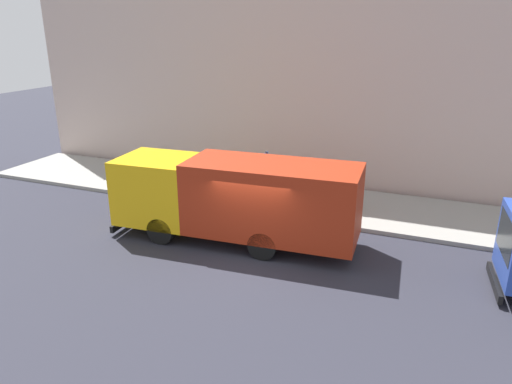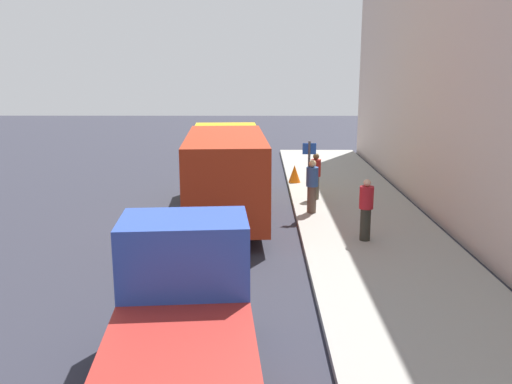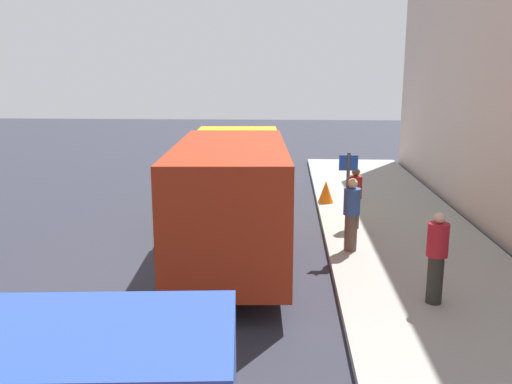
% 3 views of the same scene
% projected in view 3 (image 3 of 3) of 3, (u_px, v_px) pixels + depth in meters
% --- Properties ---
extents(ground, '(80.00, 80.00, 0.00)m').
position_uv_depth(ground, '(199.00, 267.00, 12.33)').
color(ground, '#292A34').
extents(sidewalk, '(4.21, 30.00, 0.16)m').
position_uv_depth(sidewalk, '(426.00, 268.00, 12.02)').
color(sidewalk, gray).
rests_on(sidewalk, ground).
extents(large_utility_truck, '(2.82, 8.52, 2.86)m').
position_uv_depth(large_utility_truck, '(233.00, 189.00, 12.94)').
color(large_utility_truck, '#E6AE11').
rests_on(large_utility_truck, ground).
extents(pedestrian_walking, '(0.45, 0.45, 1.69)m').
position_uv_depth(pedestrian_walking, '(355.00, 197.00, 14.62)').
color(pedestrian_walking, brown).
rests_on(pedestrian_walking, sidewalk).
extents(pedestrian_standing, '(0.54, 0.54, 1.76)m').
position_uv_depth(pedestrian_standing, '(352.00, 213.00, 12.77)').
color(pedestrian_standing, brown).
rests_on(pedestrian_standing, sidewalk).
extents(pedestrian_third, '(0.50, 0.50, 1.73)m').
position_uv_depth(pedestrian_third, '(437.00, 256.00, 9.81)').
color(pedestrian_third, '#28261F').
rests_on(pedestrian_third, sidewalk).
extents(traffic_cone_orange, '(0.51, 0.51, 0.72)m').
position_uv_depth(traffic_cone_orange, '(326.00, 192.00, 17.68)').
color(traffic_cone_orange, orange).
rests_on(traffic_cone_orange, sidewalk).
extents(street_sign_post, '(0.44, 0.08, 2.37)m').
position_uv_depth(street_sign_post, '(347.00, 193.00, 12.71)').
color(street_sign_post, '#4C5156').
rests_on(street_sign_post, sidewalk).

